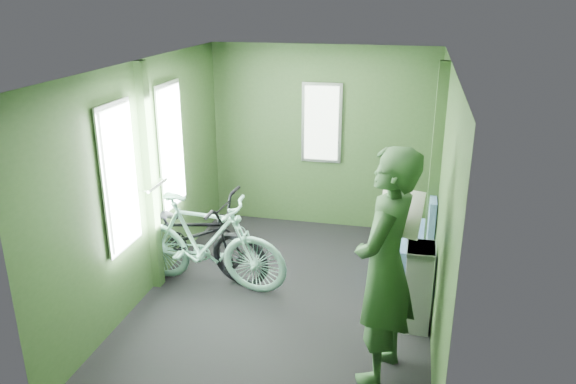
% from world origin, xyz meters
% --- Properties ---
extents(room, '(4.00, 4.02, 2.31)m').
position_xyz_m(room, '(-0.04, 0.04, 1.44)').
color(room, black).
rests_on(room, ground).
extents(bicycle_black, '(2.01, 1.18, 1.09)m').
position_xyz_m(bicycle_black, '(-1.12, 0.25, 0.00)').
color(bicycle_black, black).
rests_on(bicycle_black, ground).
extents(bicycle_mint, '(1.78, 0.79, 1.10)m').
position_xyz_m(bicycle_mint, '(-0.85, 0.05, 0.00)').
color(bicycle_mint, '#7ABCA5').
rests_on(bicycle_mint, ground).
extents(passenger, '(0.62, 0.80, 1.88)m').
position_xyz_m(passenger, '(0.98, -0.94, 0.94)').
color(passenger, '#294A28').
rests_on(passenger, ground).
extents(waste_box, '(0.23, 0.33, 0.79)m').
position_xyz_m(waste_box, '(1.26, -0.19, 0.40)').
color(waste_box, slate).
rests_on(waste_box, ground).
extents(bench_seat, '(0.53, 0.96, 1.01)m').
position_xyz_m(bench_seat, '(1.15, 0.78, 0.30)').
color(bench_seat, '#2E4762').
rests_on(bench_seat, ground).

